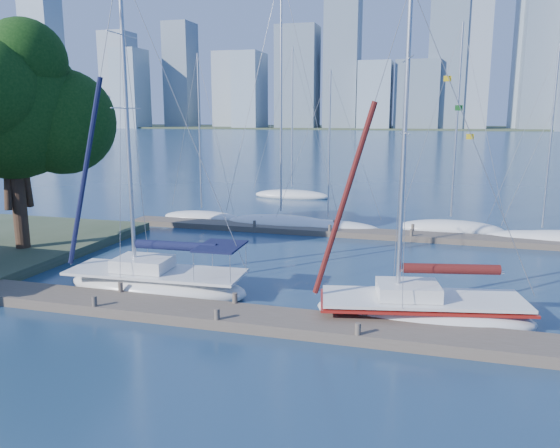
# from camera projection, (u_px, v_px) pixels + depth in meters

# --- Properties ---
(ground) EXTENTS (700.00, 700.00, 0.00)m
(ground) POSITION_uv_depth(u_px,v_px,m) (227.00, 321.00, 20.29)
(ground) COLOR #18344E
(ground) RESTS_ON ground
(near_dock) EXTENTS (26.00, 2.00, 0.40)m
(near_dock) POSITION_uv_depth(u_px,v_px,m) (227.00, 316.00, 20.25)
(near_dock) COLOR brown
(near_dock) RESTS_ON ground
(far_dock) EXTENTS (30.00, 1.80, 0.36)m
(far_dock) POSITION_uv_depth(u_px,v_px,m) (348.00, 232.00, 34.81)
(far_dock) COLOR brown
(far_dock) RESTS_ON ground
(far_shore) EXTENTS (800.00, 100.00, 1.50)m
(far_shore) POSITION_uv_depth(u_px,v_px,m) (425.00, 128.00, 322.07)
(far_shore) COLOR #38472D
(far_shore) RESTS_ON ground
(tree) EXTENTS (9.67, 8.79, 12.21)m
(tree) POSITION_uv_depth(u_px,v_px,m) (10.00, 104.00, 27.99)
(tree) COLOR #312016
(tree) RESTS_ON ground
(sailboat_navy) EXTENTS (8.35, 3.07, 13.99)m
(sailboat_navy) POSITION_uv_depth(u_px,v_px,m) (155.00, 267.00, 23.38)
(sailboat_navy) COLOR silver
(sailboat_navy) RESTS_ON ground
(sailboat_maroon) EXTENTS (8.30, 4.14, 12.35)m
(sailboat_maroon) POSITION_uv_depth(u_px,v_px,m) (422.00, 296.00, 20.08)
(sailboat_maroon) COLOR silver
(sailboat_maroon) RESTS_ON ground
(bg_boat_0) EXTENTS (6.23, 3.66, 12.05)m
(bg_boat_0) POSITION_uv_depth(u_px,v_px,m) (202.00, 217.00, 39.86)
(bg_boat_0) COLOR silver
(bg_boat_0) RESTS_ON ground
(bg_boat_1) EXTENTS (7.91, 3.36, 16.94)m
(bg_boat_1) POSITION_uv_depth(u_px,v_px,m) (281.00, 223.00, 37.21)
(bg_boat_1) COLOR silver
(bg_boat_1) RESTS_ON ground
(bg_boat_2) EXTENTS (7.16, 2.99, 10.64)m
(bg_boat_2) POSITION_uv_depth(u_px,v_px,m) (328.00, 227.00, 36.26)
(bg_boat_2) COLOR silver
(bg_boat_2) RESTS_ON ground
(bg_boat_3) EXTENTS (7.14, 4.43, 13.49)m
(bg_boat_3) POSITION_uv_depth(u_px,v_px,m) (450.00, 228.00, 35.71)
(bg_boat_3) COLOR silver
(bg_boat_3) RESTS_ON ground
(bg_boat_4) EXTENTS (6.83, 4.37, 11.80)m
(bg_boat_4) POSITION_uv_depth(u_px,v_px,m) (541.00, 238.00, 32.83)
(bg_boat_4) COLOR silver
(bg_boat_4) RESTS_ON ground
(bg_boat_6) EXTENTS (7.42, 3.96, 13.84)m
(bg_boat_6) POSITION_uv_depth(u_px,v_px,m) (292.00, 195.00, 50.68)
(bg_boat_6) COLOR silver
(bg_boat_6) RESTS_ON ground
(skyline) EXTENTS (503.36, 51.31, 118.12)m
(skyline) POSITION_uv_depth(u_px,v_px,m) (461.00, 61.00, 283.10)
(skyline) COLOR gray
(skyline) RESTS_ON ground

